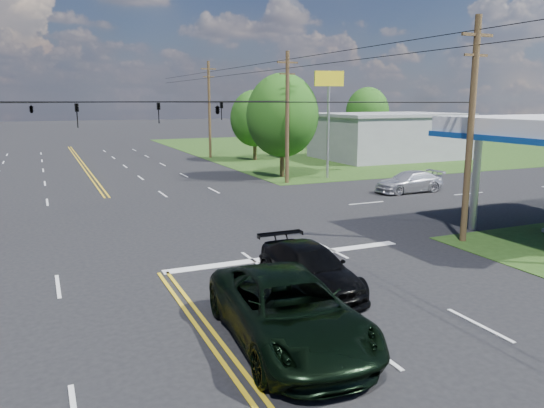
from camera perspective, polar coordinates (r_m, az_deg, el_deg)
name	(u,v)px	position (r m, az deg, el deg)	size (l,w,h in m)	color
ground	(127,225)	(27.16, -15.28, -2.23)	(280.00, 280.00, 0.00)	black
grass_ne	(364,147)	(70.18, 9.86, 6.04)	(46.00, 48.00, 0.03)	#223D13
stop_bar	(288,257)	(21.09, 1.78, -5.68)	(10.00, 0.50, 0.02)	silver
retail_ne	(388,137)	(57.34, 12.40, 7.02)	(14.00, 10.00, 4.40)	gray
pole_se	(471,128)	(24.03, 20.59, 7.62)	(1.60, 0.28, 9.50)	#3E2A1A
pole_ne	(287,116)	(38.99, 1.65, 9.43)	(1.60, 0.28, 9.50)	#3E2A1A
pole_right_far	(209,109)	(56.73, -6.75, 10.16)	(1.60, 0.28, 10.00)	#3E2A1A
span_wire_signals	(121,102)	(26.46, -15.96, 10.51)	(26.00, 18.00, 1.13)	black
power_lines	(124,40)	(24.61, -15.61, 16.59)	(26.04, 100.00, 0.64)	black
tree_right_a	(282,116)	(42.13, 1.12, 9.50)	(5.70, 5.70, 8.18)	#3E2A1A
tree_right_b	(255,118)	(54.15, -1.87, 9.18)	(4.94, 4.94, 7.09)	#3E2A1A
tree_far_r	(367,112)	(67.71, 10.22, 9.69)	(5.32, 5.32, 7.63)	#3E2A1A
pickup_dkgreen	(289,311)	(13.65, 1.82, -11.42)	(2.90, 6.30, 1.75)	black
suv_black	(310,268)	(17.37, 4.06, -6.93)	(2.03, 5.00, 1.45)	black
sedan_far	(409,182)	(36.62, 14.52, 2.33)	(1.96, 4.83, 1.40)	silver
polesign_ne	(329,95)	(41.72, 6.13, 11.63)	(2.27, 0.74, 8.27)	#A5A5AA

